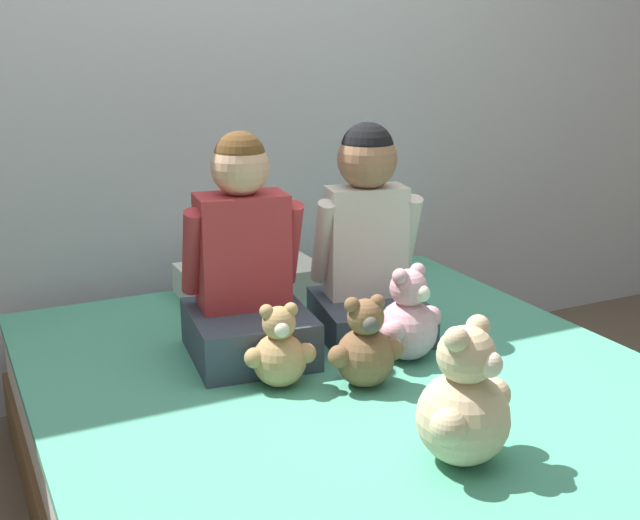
{
  "coord_description": "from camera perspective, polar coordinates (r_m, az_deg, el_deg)",
  "views": [
    {
      "loc": [
        -0.98,
        -1.77,
        1.35
      ],
      "look_at": [
        0.0,
        0.23,
        0.7
      ],
      "focal_mm": 45.0,
      "sensor_mm": 36.0,
      "label": 1
    }
  ],
  "objects": [
    {
      "name": "teddy_bear_at_foot_of_bed",
      "position": [
        1.8,
        10.24,
        -10.04
      ],
      "size": [
        0.26,
        0.21,
        0.33
      ],
      "rotation": [
        0.0,
        0.0,
        0.43
      ],
      "color": "#D1B78E",
      "rests_on": "bed"
    },
    {
      "name": "pillow_at_headboard",
      "position": [
        2.89,
        -4.97,
        -1.47
      ],
      "size": [
        0.49,
        0.31,
        0.11
      ],
      "color": "silver",
      "rests_on": "bed"
    },
    {
      "name": "bed",
      "position": [
        2.33,
        2.59,
        -13.24
      ],
      "size": [
        1.7,
        1.98,
        0.42
      ],
      "color": "brown",
      "rests_on": "ground_plane"
    },
    {
      "name": "wall_behind_bed",
      "position": [
        3.06,
        -7.57,
        14.12
      ],
      "size": [
        8.0,
        0.06,
        2.5
      ],
      "color": "silver",
      "rests_on": "ground_plane"
    },
    {
      "name": "teddy_bear_held_by_left_child",
      "position": [
        2.15,
        -2.9,
        -6.52
      ],
      "size": [
        0.19,
        0.15,
        0.23
      ],
      "rotation": [
        0.0,
        0.0,
        -0.22
      ],
      "color": "tan",
      "rests_on": "bed"
    },
    {
      "name": "teddy_bear_held_by_right_child",
      "position": [
        2.33,
        6.29,
        -4.28
      ],
      "size": [
        0.23,
        0.18,
        0.28
      ],
      "rotation": [
        0.0,
        0.0,
        0.33
      ],
      "color": "#DBA3B2",
      "rests_on": "bed"
    },
    {
      "name": "teddy_bear_between_children",
      "position": [
        2.15,
        3.17,
        -6.31
      ],
      "size": [
        0.21,
        0.16,
        0.25
      ],
      "rotation": [
        0.0,
        0.0,
        -0.13
      ],
      "color": "brown",
      "rests_on": "bed"
    },
    {
      "name": "ground_plane",
      "position": [
        2.44,
        2.52,
        -17.56
      ],
      "size": [
        14.0,
        14.0,
        0.0
      ],
      "primitive_type": "plane",
      "color": "brown"
    },
    {
      "name": "child_on_right",
      "position": [
        2.49,
        3.41,
        1.13
      ],
      "size": [
        0.38,
        0.41,
        0.66
      ],
      "rotation": [
        0.0,
        0.0,
        -0.19
      ],
      "color": "#384251",
      "rests_on": "bed"
    },
    {
      "name": "child_on_left",
      "position": [
        2.33,
        -5.37,
        -0.71
      ],
      "size": [
        0.37,
        0.4,
        0.65
      ],
      "rotation": [
        0.0,
        0.0,
        -0.12
      ],
      "color": "#384251",
      "rests_on": "bed"
    }
  ]
}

